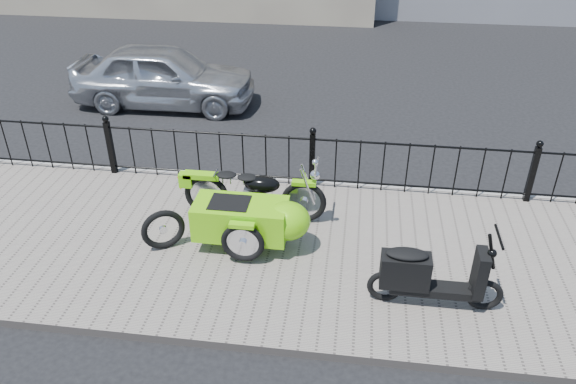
# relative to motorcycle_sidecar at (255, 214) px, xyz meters

# --- Properties ---
(ground) EXTENTS (120.00, 120.00, 0.00)m
(ground) POSITION_rel_motorcycle_sidecar_xyz_m (0.64, 0.39, -0.59)
(ground) COLOR black
(ground) RESTS_ON ground
(sidewalk) EXTENTS (30.00, 3.80, 0.12)m
(sidewalk) POSITION_rel_motorcycle_sidecar_xyz_m (0.64, -0.11, -0.53)
(sidewalk) COLOR slate
(sidewalk) RESTS_ON ground
(curb) EXTENTS (30.00, 0.10, 0.12)m
(curb) POSITION_rel_motorcycle_sidecar_xyz_m (0.64, 1.83, -0.53)
(curb) COLOR gray
(curb) RESTS_ON ground
(iron_fence) EXTENTS (14.11, 0.11, 1.08)m
(iron_fence) POSITION_rel_motorcycle_sidecar_xyz_m (0.64, 1.69, -0.01)
(iron_fence) COLOR black
(iron_fence) RESTS_ON sidewalk
(motorcycle_sidecar) EXTENTS (2.28, 1.48, 0.98)m
(motorcycle_sidecar) POSITION_rel_motorcycle_sidecar_xyz_m (0.00, 0.00, 0.00)
(motorcycle_sidecar) COLOR black
(motorcycle_sidecar) RESTS_ON sidewalk
(scooter) EXTENTS (1.65, 0.48, 1.12)m
(scooter) POSITION_rel_motorcycle_sidecar_xyz_m (2.31, -1.01, -0.04)
(scooter) COLOR black
(scooter) RESTS_ON sidewalk
(spare_tire) EXTENTS (0.58, 0.40, 0.62)m
(spare_tire) POSITION_rel_motorcycle_sidecar_xyz_m (-1.26, -0.33, -0.16)
(spare_tire) COLOR black
(spare_tire) RESTS_ON sidewalk
(sedan_car) EXTENTS (4.08, 1.70, 1.38)m
(sedan_car) POSITION_rel_motorcycle_sidecar_xyz_m (-3.03, 5.11, 0.10)
(sedan_car) COLOR silver
(sedan_car) RESTS_ON ground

